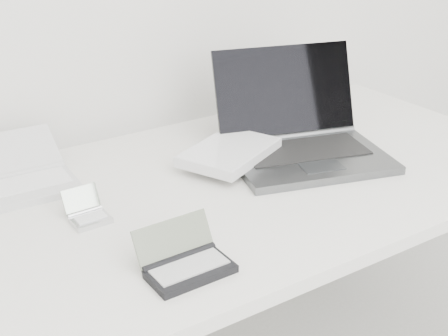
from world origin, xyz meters
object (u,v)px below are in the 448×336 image
desk (225,200)px  netbook_open_white (23,178)px  laptop_large (284,142)px  palmtop_charcoal (186,263)px

desk → netbook_open_white: (-0.40, 0.24, 0.07)m
desk → laptop_large: 0.23m
netbook_open_white → palmtop_charcoal: (0.14, -0.50, -0.00)m
netbook_open_white → desk: bearing=-29.1°
desk → netbook_open_white: size_ratio=5.74×
laptop_large → netbook_open_white: size_ratio=2.00×
netbook_open_white → palmtop_charcoal: size_ratio=1.81×
netbook_open_white → palmtop_charcoal: 0.52m
desk → laptop_large: size_ratio=2.87×
laptop_large → palmtop_charcoal: size_ratio=3.63×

